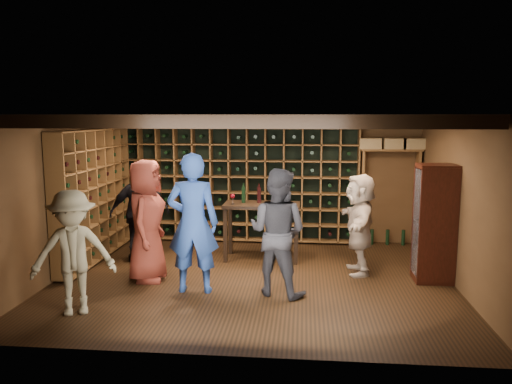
# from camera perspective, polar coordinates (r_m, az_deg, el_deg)

# --- Properties ---
(ground) EXTENTS (6.00, 6.00, 0.00)m
(ground) POSITION_cam_1_polar(r_m,az_deg,el_deg) (7.79, -0.35, -9.92)
(ground) COLOR black
(ground) RESTS_ON ground
(room_shell) EXTENTS (6.00, 6.00, 6.00)m
(room_shell) POSITION_cam_1_polar(r_m,az_deg,el_deg) (7.43, -0.32, 8.18)
(room_shell) COLOR #4D321A
(room_shell) RESTS_ON ground
(wine_rack_back) EXTENTS (4.65, 0.30, 2.20)m
(wine_rack_back) POSITION_cam_1_polar(r_m,az_deg,el_deg) (9.85, -2.02, 0.88)
(wine_rack_back) COLOR brown
(wine_rack_back) RESTS_ON ground
(wine_rack_left) EXTENTS (0.30, 2.65, 2.20)m
(wine_rack_left) POSITION_cam_1_polar(r_m,az_deg,el_deg) (9.02, -17.99, -0.26)
(wine_rack_left) COLOR brown
(wine_rack_left) RESTS_ON ground
(crate_shelf) EXTENTS (1.20, 0.32, 2.07)m
(crate_shelf) POSITION_cam_1_polar(r_m,az_deg,el_deg) (9.85, 15.17, 3.04)
(crate_shelf) COLOR brown
(crate_shelf) RESTS_ON ground
(display_cabinet) EXTENTS (0.55, 0.50, 1.75)m
(display_cabinet) POSITION_cam_1_polar(r_m,az_deg,el_deg) (7.96, 19.67, -3.64)
(display_cabinet) COLOR black
(display_cabinet) RESTS_ON ground
(man_blue_shirt) EXTENTS (0.75, 0.52, 1.99)m
(man_blue_shirt) POSITION_cam_1_polar(r_m,az_deg,el_deg) (7.07, -7.22, -3.55)
(man_blue_shirt) COLOR navy
(man_blue_shirt) RESTS_ON ground
(man_grey_suit) EXTENTS (1.06, 0.95, 1.78)m
(man_grey_suit) POSITION_cam_1_polar(r_m,az_deg,el_deg) (6.95, 2.47, -4.59)
(man_grey_suit) COLOR black
(man_grey_suit) RESTS_ON ground
(guest_red_floral) EXTENTS (0.61, 0.92, 1.85)m
(guest_red_floral) POSITION_cam_1_polar(r_m,az_deg,el_deg) (7.71, -12.42, -3.21)
(guest_red_floral) COLOR maroon
(guest_red_floral) RESTS_ON ground
(guest_woman_black) EXTENTS (1.08, 0.77, 1.71)m
(guest_woman_black) POSITION_cam_1_polar(r_m,az_deg,el_deg) (8.74, -13.14, -2.31)
(guest_woman_black) COLOR black
(guest_woman_black) RESTS_ON ground
(guest_khaki) EXTENTS (1.17, 0.93, 1.58)m
(guest_khaki) POSITION_cam_1_polar(r_m,az_deg,el_deg) (6.69, -20.18, -6.53)
(guest_khaki) COLOR #7F7758
(guest_khaki) RESTS_ON ground
(guest_beige) EXTENTS (0.48, 1.48, 1.59)m
(guest_beige) POSITION_cam_1_polar(r_m,az_deg,el_deg) (8.06, 11.75, -3.58)
(guest_beige) COLOR tan
(guest_beige) RESTS_ON ground
(tasting_table) EXTENTS (1.32, 0.67, 1.27)m
(tasting_table) POSITION_cam_1_polar(r_m,az_deg,el_deg) (8.65, 0.66, -2.15)
(tasting_table) COLOR black
(tasting_table) RESTS_ON ground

